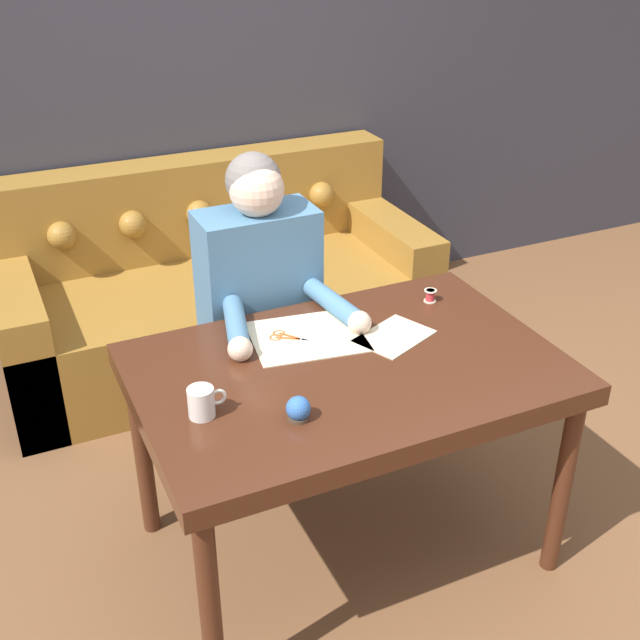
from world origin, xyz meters
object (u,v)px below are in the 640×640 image
(couch, at_px, (214,293))
(person, at_px, (261,320))
(dining_table, at_px, (348,385))
(thread_spool, at_px, (430,296))
(pin_cushion, at_px, (298,409))
(mug, at_px, (202,402))
(scissors, at_px, (292,338))

(couch, bearing_deg, person, -96.16)
(dining_table, bearing_deg, thread_spool, 29.63)
(pin_cushion, bearing_deg, couch, 80.55)
(dining_table, height_order, thread_spool, thread_spool)
(mug, bearing_deg, person, 57.10)
(couch, xyz_separation_m, mug, (-0.52, -1.59, 0.49))
(couch, distance_m, pin_cushion, 1.80)
(mug, height_order, thread_spool, mug)
(mug, bearing_deg, pin_cushion, -28.35)
(thread_spool, height_order, pin_cushion, pin_cushion)
(scissors, bearing_deg, pin_cushion, -110.85)
(scissors, bearing_deg, mug, -143.72)
(person, relative_size, scissors, 6.27)
(person, bearing_deg, pin_cushion, -103.28)
(couch, xyz_separation_m, scissors, (-0.12, -1.29, 0.45))
(mug, height_order, pin_cushion, mug)
(pin_cushion, bearing_deg, thread_spool, 32.92)
(dining_table, bearing_deg, person, 97.17)
(couch, relative_size, scissors, 9.91)
(person, xyz_separation_m, mug, (-0.42, -0.65, 0.16))
(thread_spool, distance_m, pin_cushion, 0.85)
(dining_table, bearing_deg, couch, 88.95)
(dining_table, bearing_deg, scissors, 113.99)
(couch, xyz_separation_m, pin_cushion, (-0.29, -1.71, 0.48))
(couch, distance_m, mug, 1.74)
(couch, distance_m, thread_spool, 1.40)
(person, height_order, scissors, person)
(couch, xyz_separation_m, person, (-0.10, -0.93, 0.33))
(scissors, relative_size, thread_spool, 4.55)
(person, relative_size, thread_spool, 28.55)
(mug, distance_m, pin_cushion, 0.27)
(pin_cushion, bearing_deg, scissors, 69.15)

